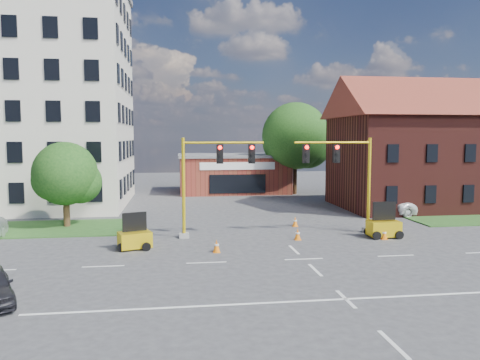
{
  "coord_description": "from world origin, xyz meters",
  "views": [
    {
      "loc": [
        -6.45,
        -22.85,
        6.25
      ],
      "look_at": [
        -1.94,
        10.0,
        3.19
      ],
      "focal_mm": 35.0,
      "sensor_mm": 36.0,
      "label": 1
    }
  ],
  "objects_px": {
    "trailer_west": "(135,238)",
    "trailer_east": "(384,227)",
    "signal_mast_west": "(210,175)",
    "signal_mast_east": "(345,173)",
    "pickup_white": "(418,205)"
  },
  "relations": [
    {
      "from": "trailer_west",
      "to": "trailer_east",
      "type": "relative_size",
      "value": 0.94
    },
    {
      "from": "trailer_west",
      "to": "trailer_east",
      "type": "height_order",
      "value": "trailer_east"
    },
    {
      "from": "signal_mast_west",
      "to": "signal_mast_east",
      "type": "relative_size",
      "value": 1.0
    },
    {
      "from": "trailer_east",
      "to": "pickup_white",
      "type": "xyz_separation_m",
      "value": [
        6.66,
        7.94,
        0.09
      ]
    },
    {
      "from": "trailer_west",
      "to": "trailer_east",
      "type": "xyz_separation_m",
      "value": [
        15.14,
        1.01,
        0.05
      ]
    },
    {
      "from": "signal_mast_west",
      "to": "trailer_east",
      "type": "height_order",
      "value": "signal_mast_west"
    },
    {
      "from": "trailer_west",
      "to": "signal_mast_west",
      "type": "bearing_deg",
      "value": 11.27
    },
    {
      "from": "signal_mast_east",
      "to": "trailer_east",
      "type": "bearing_deg",
      "value": -37.98
    },
    {
      "from": "trailer_west",
      "to": "trailer_east",
      "type": "bearing_deg",
      "value": -15.08
    },
    {
      "from": "trailer_west",
      "to": "pickup_white",
      "type": "xyz_separation_m",
      "value": [
        21.79,
        8.94,
        0.14
      ]
    },
    {
      "from": "signal_mast_east",
      "to": "pickup_white",
      "type": "height_order",
      "value": "signal_mast_east"
    },
    {
      "from": "signal_mast_west",
      "to": "signal_mast_east",
      "type": "bearing_deg",
      "value": 0.0
    },
    {
      "from": "signal_mast_west",
      "to": "pickup_white",
      "type": "height_order",
      "value": "signal_mast_west"
    },
    {
      "from": "trailer_east",
      "to": "trailer_west",
      "type": "bearing_deg",
      "value": -175.2
    },
    {
      "from": "signal_mast_west",
      "to": "trailer_east",
      "type": "relative_size",
      "value": 2.9
    }
  ]
}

